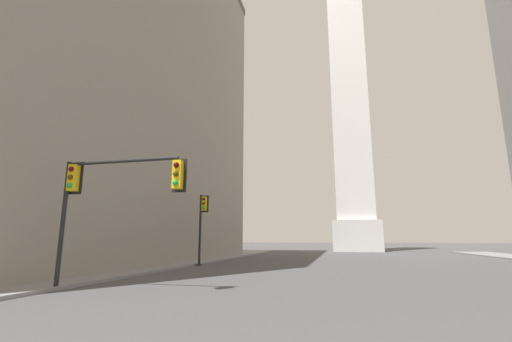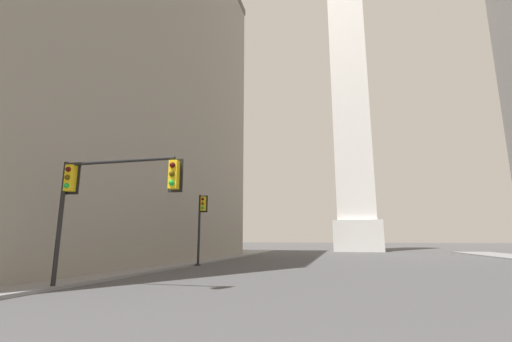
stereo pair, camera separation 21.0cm
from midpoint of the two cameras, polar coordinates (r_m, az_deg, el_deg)
sidewalk_left at (r=27.07m, az=-16.23°, el=-14.87°), size 5.00×69.05×0.15m
building_left at (r=38.21m, az=-25.60°, el=15.12°), size 20.19×38.02×36.48m
obelisk at (r=66.03m, az=15.30°, el=13.20°), size 7.67×7.67×60.23m
traffic_light_near_left at (r=15.11m, az=-23.93°, el=-2.76°), size 5.51×0.52×5.17m
traffic_light_mid_left at (r=27.10m, az=-8.92°, el=-7.79°), size 0.76×0.51×5.39m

